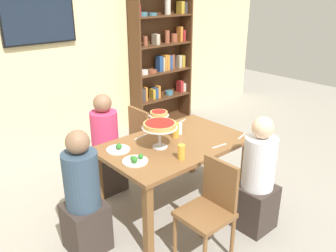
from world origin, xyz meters
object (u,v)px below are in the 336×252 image
television (39,21)px  chair_near_left (211,206)px  dining_table (174,151)px  salad_plate_near_diner (118,149)px  water_glass_clear_near (179,129)px  chair_far_right (146,137)px  cutlery_fork_near (242,136)px  cutlery_fork_far (181,121)px  cutlery_knife_far (219,146)px  beer_glass_amber_short (176,130)px  deep_dish_pizza_stand (160,127)px  cutlery_knife_near (141,137)px  diner_head_west (84,201)px  salad_plate_far_diner (135,160)px  beer_glass_amber_tall (181,152)px  diner_far_left (106,150)px  diner_near_right (257,183)px  bookshelf (161,58)px  personal_pizza_stand (159,116)px

television → chair_near_left: size_ratio=1.08×
dining_table → salad_plate_near_diner: salad_plate_near_diner is taller
salad_plate_near_diner → water_glass_clear_near: water_glass_clear_near is taller
chair_far_right → cutlery_fork_near: (0.41, -1.12, 0.26)m
cutlery_fork_far → cutlery_knife_far: 0.76m
chair_far_right → beer_glass_amber_short: bearing=-11.2°
television → cutlery_fork_near: bearing=-67.5°
deep_dish_pizza_stand → cutlery_knife_far: bearing=-39.0°
cutlery_knife_near → diner_head_west: bearing=11.6°
deep_dish_pizza_stand → water_glass_clear_near: size_ratio=2.91×
beer_glass_amber_short → cutlery_fork_near: (0.54, -0.44, -0.08)m
television → salad_plate_far_diner: size_ratio=4.07×
deep_dish_pizza_stand → cutlery_fork_far: (0.64, 0.36, -0.22)m
beer_glass_amber_tall → diner_far_left: bearing=98.4°
diner_near_right → chair_near_left: (-0.60, 0.04, -0.01)m
bookshelf → dining_table: bearing=-127.3°
bookshelf → chair_far_right: bookshelf is taller
diner_near_right → personal_pizza_stand: size_ratio=5.17×
salad_plate_far_diner → cutlery_knife_far: salad_plate_far_diner is taller
diner_far_left → diner_near_right: 1.69m
diner_near_right → cutlery_knife_far: 0.50m
diner_near_right → dining_table: bearing=23.4°
salad_plate_far_diner → chair_near_left: bearing=-66.7°
television → salad_plate_near_diner: (-0.15, -1.88, -1.05)m
television → beer_glass_amber_short: bearing=-76.7°
chair_far_right → cutlery_knife_far: bearing=2.2°
personal_pizza_stand → salad_plate_near_diner: bearing=-168.8°
deep_dish_pizza_stand → beer_glass_amber_short: deep_dish_pizza_stand is taller
cutlery_fork_near → cutlery_knife_far: 0.36m
dining_table → cutlery_knife_near: 0.39m
beer_glass_amber_tall → water_glass_clear_near: size_ratio=1.19×
salad_plate_near_diner → television: bearing=85.6°
diner_far_left → personal_pizza_stand: 0.73m
chair_far_right → cutlery_fork_near: 1.22m
deep_dish_pizza_stand → bookshelf: bearing=49.4°
deep_dish_pizza_stand → cutlery_knife_near: size_ratio=1.93×
diner_far_left → water_glass_clear_near: diner_far_left is taller
salad_plate_near_diner → water_glass_clear_near: size_ratio=1.92×
chair_far_right → deep_dish_pizza_stand: (-0.41, -0.75, 0.47)m
salad_plate_far_diner → chair_far_right: bearing=47.3°
television → diner_head_west: 2.55m
dining_table → diner_near_right: 0.87m
beer_glass_amber_short → water_glass_clear_near: (0.09, 0.04, -0.02)m
diner_head_west → chair_near_left: 1.09m
salad_plate_near_diner → cutlery_knife_far: salad_plate_near_diner is taller
television → bookshelf: bearing=-2.8°
salad_plate_near_diner → cutlery_knife_near: salad_plate_near_diner is taller
salad_plate_near_diner → cutlery_knife_far: size_ratio=1.27×
salad_plate_near_diner → cutlery_fork_near: salad_plate_near_diner is taller
bookshelf → water_glass_clear_near: bookshelf is taller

